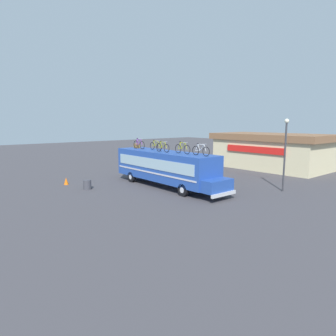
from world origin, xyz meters
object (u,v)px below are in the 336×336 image
Objects in this scene: bus at (166,166)px; street_lamp at (285,147)px; luggage_bag_1 at (137,146)px; rooftop_bicycle_5 at (201,151)px; traffic_cone at (66,181)px; rooftop_bicycle_3 at (163,147)px; rooftop_bicycle_2 at (156,146)px; rooftop_bicycle_4 at (182,149)px; trash_bin at (87,185)px; rooftop_bicycle_1 at (139,144)px.

street_lamp reaches higher than bus.
luggage_bag_1 is 8.44m from rooftop_bicycle_5.
traffic_cone is at bearing -137.80° from street_lamp.
rooftop_bicycle_3 is 2.75× the size of traffic_cone.
rooftop_bicycle_2 is 10.63m from street_lamp.
rooftop_bicycle_4 is 8.19m from trash_bin.
rooftop_bicycle_1 is 7.17m from traffic_cone.
trash_bin reaches higher than traffic_cone.
rooftop_bicycle_1 is 7.72m from rooftop_bicycle_5.
rooftop_bicycle_1 reaches higher than rooftop_bicycle_4.
luggage_bag_1 reaches higher than trash_bin.
rooftop_bicycle_4 is (2.04, 0.01, 1.61)m from bus.
rooftop_bicycle_2 is 1.01× the size of rooftop_bicycle_3.
trash_bin is at bearing -120.54° from bus.
bus reaches higher than trash_bin.
street_lamp reaches higher than rooftop_bicycle_2.
traffic_cone is 18.29m from street_lamp.
bus is at bearing -2.11° from luggage_bag_1.
bus is at bearing 1.16° from rooftop_bicycle_1.
rooftop_bicycle_2 is at bearing 56.52° from traffic_cone.
rooftop_bicycle_2 is (1.92, 0.47, -0.04)m from rooftop_bicycle_1.
rooftop_bicycle_5 reaches higher than trash_bin.
traffic_cone is 0.11× the size of street_lamp.
luggage_bag_1 is at bearing 173.46° from rooftop_bicycle_3.
rooftop_bicycle_1 is 1.98m from rooftop_bicycle_2.
rooftop_bicycle_5 is 9.56m from trash_bin.
rooftop_bicycle_2 reaches higher than bus.
bus is 4.72m from luggage_bag_1.
rooftop_bicycle_2 is at bearing 5.00° from luggage_bag_1.
street_lamp is (7.15, 6.34, 0.12)m from rooftop_bicycle_3.
rooftop_bicycle_1 is at bearing -18.60° from luggage_bag_1.
rooftop_bicycle_1 is at bearing -178.84° from bus.
street_lamp reaches higher than luggage_bag_1.
rooftop_bicycle_4 is at bearing -1.36° from luggage_bag_1.
luggage_bag_1 is at bearing 102.32° from trash_bin.
rooftop_bicycle_2 is at bearing 176.62° from rooftop_bicycle_5.
street_lamp is (9.04, 5.59, 0.13)m from rooftop_bicycle_2.
rooftop_bicycle_4 reaches higher than traffic_cone.
street_lamp reaches higher than rooftop_bicycle_5.
rooftop_bicycle_2 reaches higher than traffic_cone.
rooftop_bicycle_2 is 0.30× the size of street_lamp.
rooftop_bicycle_1 reaches higher than rooftop_bicycle_2.
rooftop_bicycle_4 reaches higher than rooftop_bicycle_5.
rooftop_bicycle_1 is 5.81m from rooftop_bicycle_4.
rooftop_bicycle_1 reaches higher than luggage_bag_1.
rooftop_bicycle_5 is (8.44, -0.11, 0.17)m from luggage_bag_1.
trash_bin is 15.83m from street_lamp.
rooftop_bicycle_2 is at bearing 76.66° from trash_bin.
rooftop_bicycle_2 is 2.04m from rooftop_bicycle_3.
bus is 6.54m from trash_bin.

